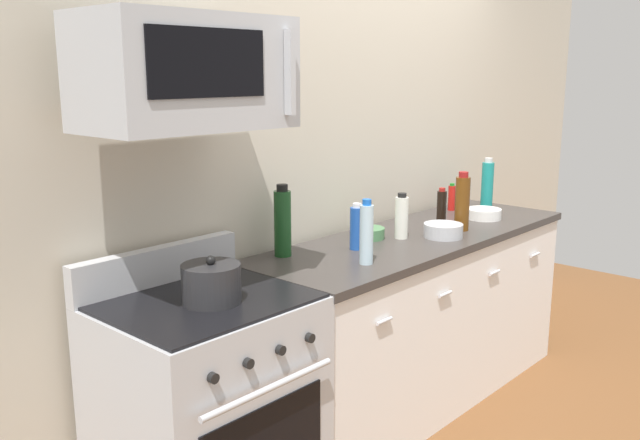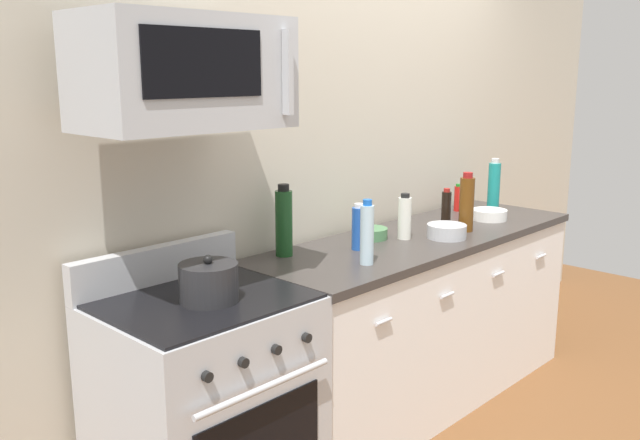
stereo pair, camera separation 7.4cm
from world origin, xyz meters
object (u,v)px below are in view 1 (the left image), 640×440
object	(u,v)px
bottle_water_clear	(366,233)
bottle_soda_blue	(357,228)
bottle_soy_sauce_dark	(442,207)
bottle_wine_green	(283,222)
microwave	(186,73)
bottle_sparkling_teal	(487,185)
bowl_steel_prep	(443,230)
bowl_white_ceramic	(484,213)
bottle_vinegar_white	(402,217)
bowl_green_glaze	(367,233)
bottle_wine_amber	(462,203)
bottle_hot_sauce_red	(452,198)
stockpot	(211,283)
range_oven	(207,410)

from	to	relation	value
bottle_water_clear	bottle_soda_blue	distance (m)	0.26
bottle_soy_sauce_dark	bottle_wine_green	distance (m)	1.07
microwave	bottle_sparkling_teal	world-z (taller)	microwave
bottle_wine_green	bowl_steel_prep	distance (m)	0.89
bottle_water_clear	bowl_white_ceramic	xyz separation A→B (m)	(1.20, 0.09, -0.11)
bottle_vinegar_white	bowl_green_glaze	distance (m)	0.19
bottle_soda_blue	bottle_wine_amber	size ratio (longest dim) A/B	0.71
bottle_water_clear	bottle_wine_amber	xyz separation A→B (m)	(0.85, 0.03, 0.01)
microwave	bottle_soda_blue	distance (m)	1.20
bottle_wine_amber	bottle_soy_sauce_dark	bearing A→B (deg)	74.26
bottle_wine_green	bottle_water_clear	bearing A→B (deg)	-67.26
bottle_soy_sauce_dark	microwave	bearing A→B (deg)	179.63
bottle_hot_sauce_red	bowl_green_glaze	size ratio (longest dim) A/B	0.95
bottle_water_clear	bowl_steel_prep	world-z (taller)	bottle_water_clear
bottle_soda_blue	bowl_white_ceramic	xyz separation A→B (m)	(1.03, -0.11, -0.07)
microwave	bowl_green_glaze	world-z (taller)	microwave
bottle_soy_sauce_dark	stockpot	bearing A→B (deg)	-177.04
range_oven	bottle_soy_sauce_dark	bearing A→B (deg)	1.15
bottle_soy_sauce_dark	bottle_wine_amber	xyz separation A→B (m)	(-0.04, -0.15, 0.05)
bowl_steel_prep	bottle_vinegar_white	bearing A→B (deg)	138.16
bottle_water_clear	bottle_soy_sauce_dark	size ratio (longest dim) A/B	1.41
bottle_sparkling_teal	stockpot	size ratio (longest dim) A/B	1.44
bottle_soda_blue	bowl_green_glaze	bearing A→B (deg)	25.16
bottle_vinegar_white	bottle_wine_amber	bearing A→B (deg)	-20.08
bottle_wine_amber	bowl_steel_prep	xyz separation A→B (m)	(-0.20, -0.01, -0.11)
bowl_white_ceramic	stockpot	bearing A→B (deg)	179.68
range_oven	bowl_green_glaze	bearing A→B (deg)	6.88
bottle_wine_green	bottle_hot_sauce_red	distance (m)	1.44
bottle_water_clear	bottle_soda_blue	world-z (taller)	bottle_water_clear
bottle_sparkling_teal	bowl_white_ceramic	distance (m)	0.32
microwave	stockpot	bearing A→B (deg)	-90.13
bottle_soda_blue	bowl_green_glaze	world-z (taller)	bottle_soda_blue
range_oven	bottle_soda_blue	distance (m)	1.11
stockpot	bottle_vinegar_white	bearing A→B (deg)	2.96
bottle_wine_green	bottle_vinegar_white	bearing A→B (deg)	-17.68
range_oven	bottle_hot_sauce_red	size ratio (longest dim) A/B	6.42
microwave	bottle_soy_sauce_dark	size ratio (longest dim) A/B	3.60
bottle_hot_sauce_red	bottle_wine_amber	distance (m)	0.54
bottle_soy_sauce_dark	bowl_white_ceramic	distance (m)	0.32
bowl_green_glaze	bottle_soda_blue	bearing A→B (deg)	-154.84
bottle_water_clear	bowl_steel_prep	bearing A→B (deg)	1.39
bottle_wine_amber	bowl_white_ceramic	world-z (taller)	bottle_wine_amber
bottle_sparkling_teal	stockpot	bearing A→B (deg)	-176.93
bottle_soy_sauce_dark	bottle_vinegar_white	bearing A→B (deg)	-177.04
microwave	stockpot	distance (m)	0.76
microwave	bottle_soy_sauce_dark	bearing A→B (deg)	-0.37
range_oven	bowl_steel_prep	world-z (taller)	range_oven
bottle_soda_blue	stockpot	distance (m)	0.96
bottle_water_clear	bottle_soda_blue	xyz separation A→B (m)	(0.17, 0.19, -0.03)
bottle_soy_sauce_dark	bowl_steel_prep	distance (m)	0.30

